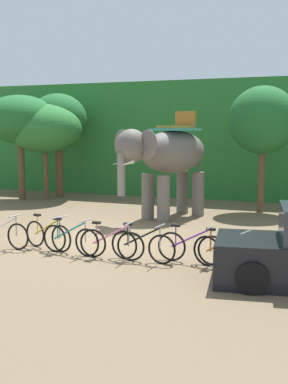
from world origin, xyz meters
TOP-DOWN VIEW (x-y plane):
  - ground_plane at (0.00, 0.00)m, footprint 80.00×80.00m
  - foliage_hedge at (0.00, 12.14)m, footprint 36.00×6.00m
  - tree_far_left at (-6.99, 6.12)m, footprint 3.33×3.33m
  - tree_center_right at (-6.02, 6.57)m, footprint 3.27×3.27m
  - tree_center at (-5.84, 7.44)m, footprint 2.61×2.61m
  - tree_far_right at (3.47, 6.56)m, footprint 2.57×2.57m
  - elephant at (0.57, 3.93)m, footprint 3.03×4.15m
  - bike_white at (-2.09, -1.81)m, footprint 1.70×0.52m
  - bike_yellow at (-0.89, -1.54)m, footprint 1.66×0.64m
  - bike_teal at (-0.08, -1.77)m, footprint 1.70×0.52m
  - bike_pink at (1.08, -1.84)m, footprint 1.71×0.52m
  - bike_black at (1.87, -1.79)m, footprint 1.71×0.52m
  - bike_purple at (3.00, -1.50)m, footprint 1.71×0.52m
  - bike_orange at (3.86, -1.73)m, footprint 1.66×0.63m

SIDE VIEW (x-z plane):
  - ground_plane at x=0.00m, z-range 0.00..0.00m
  - bike_white at x=-2.09m, z-range -0.07..0.85m
  - bike_yellow at x=-0.89m, z-range -0.07..0.85m
  - bike_teal at x=-0.08m, z-range -0.07..0.85m
  - bike_pink at x=1.08m, z-range -0.07..0.85m
  - bike_black at x=1.87m, z-range -0.07..0.85m
  - bike_purple at x=3.00m, z-range -0.07..0.85m
  - bike_orange at x=3.86m, z-range -0.07..0.85m
  - elephant at x=0.57m, z-range 0.31..4.09m
  - foliage_hedge at x=0.00m, z-range 0.00..5.34m
  - tree_center_right at x=-6.02m, z-range 1.04..5.31m
  - tree_far_right at x=3.47m, z-range 1.08..5.84m
  - tree_far_left at x=-6.99m, z-range 1.24..5.87m
  - tree_center at x=-5.84m, z-range 1.19..5.95m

